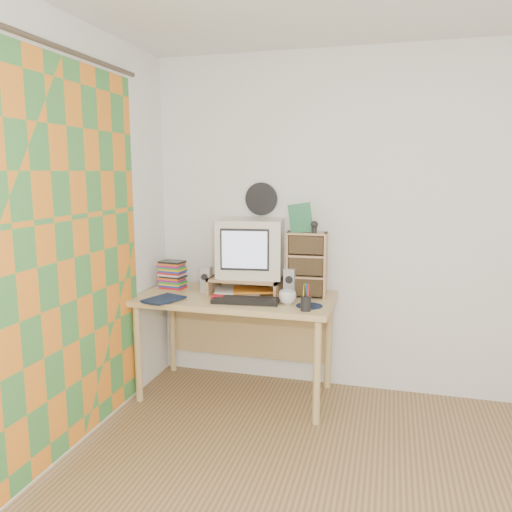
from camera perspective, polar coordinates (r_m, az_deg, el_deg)
The scene contains 20 objects.
back_wall at distance 3.73m, azimuth 14.68°, elevation 3.38°, with size 3.50×3.50×0.00m, color white.
left_wall at distance 2.67m, azimuth -26.78°, elevation 0.31°, with size 3.50×3.50×0.00m, color white.
curtain at distance 3.03m, azimuth -20.05°, elevation -0.16°, with size 2.20×2.20×0.00m, color orange.
wall_disc at distance 3.82m, azimuth 0.61°, elevation 6.54°, with size 0.25×0.25×0.02m, color black.
desk at distance 3.70m, azimuth -2.04°, elevation -6.36°, with size 1.40×0.70×0.75m.
monitor_riser at distance 3.67m, azimuth -1.15°, elevation -2.83°, with size 0.52×0.30×0.12m.
crt_monitor at distance 3.66m, azimuth -0.54°, elevation 0.94°, with size 0.45×0.45×0.42m, color beige.
speaker_left at distance 3.70m, azimuth -5.69°, elevation -2.73°, with size 0.07×0.07×0.19m, color #AAAAAF.
speaker_right at distance 3.55m, azimuth 3.93°, elevation -3.09°, with size 0.08×0.08×0.21m, color #AAAAAF.
keyboard at distance 3.42m, azimuth -1.20°, elevation -5.10°, with size 0.46×0.15×0.03m, color black.
dvd_stack at distance 3.88m, azimuth -9.56°, elevation -1.79°, with size 0.18×0.13×0.25m, color brown, non-canonical shape.
cd_rack at distance 3.56m, azimuth 5.80°, elevation -1.00°, with size 0.28×0.15×0.46m, color #AB7E5A.
mug at distance 3.39m, azimuth 3.63°, elevation -4.74°, with size 0.12×0.12×0.09m, color silver.
diary at distance 3.59m, azimuth -11.59°, elevation -4.47°, with size 0.24×0.18×0.05m, color #101E3D.
mousepad at distance 3.36m, azimuth 6.11°, elevation -5.68°, with size 0.18×0.18×0.00m, color black.
pen_cup at distance 3.23m, azimuth 5.71°, elevation -5.09°, with size 0.07×0.07×0.14m, color black, non-canonical shape.
papers at distance 3.68m, azimuth -1.49°, elevation -3.95°, with size 0.32×0.24×0.04m, color silver, non-canonical shape.
red_box at distance 3.48m, azimuth -4.41°, elevation -4.80°, with size 0.08×0.05×0.04m, color #B61321.
game_box at distance 3.50m, azimuth 5.12°, elevation 4.34°, with size 0.16×0.03×0.20m, color #1A5C35.
webcam at distance 3.47m, azimuth 6.68°, elevation 3.32°, with size 0.05×0.05×0.09m, color black, non-canonical shape.
Camera 1 is at (0.03, -1.96, 1.63)m, focal length 35.00 mm.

